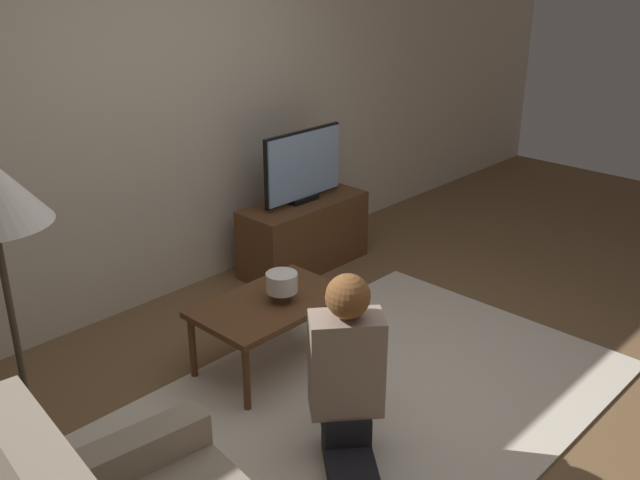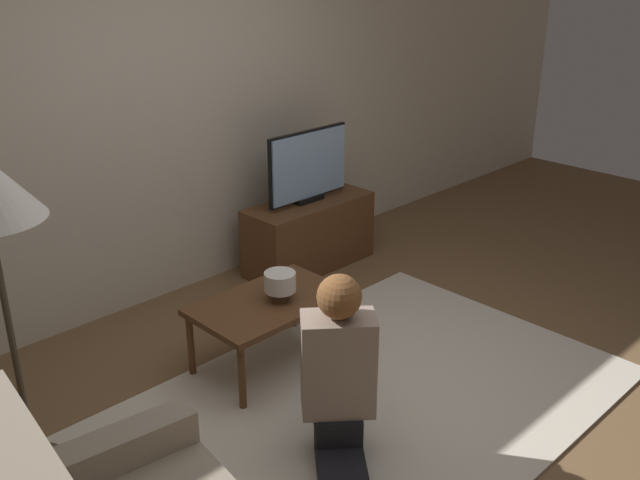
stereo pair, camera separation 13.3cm
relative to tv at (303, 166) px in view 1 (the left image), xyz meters
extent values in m
plane|color=brown|center=(-1.03, -1.53, -0.80)|extent=(10.00, 10.00, 0.00)
cube|color=beige|center=(-1.03, 0.40, 0.50)|extent=(10.00, 0.06, 2.60)
cube|color=beige|center=(-1.03, -1.53, -0.79)|extent=(2.84, 1.88, 0.02)
cube|color=brown|center=(0.00, 0.00, -0.54)|extent=(1.02, 0.41, 0.53)
cube|color=black|center=(0.00, 0.00, -0.25)|extent=(0.25, 0.08, 0.04)
cube|color=black|center=(0.00, 0.00, 0.01)|extent=(0.75, 0.03, 0.51)
cube|color=#8CB2E0|center=(0.00, 0.00, 0.01)|extent=(0.72, 0.04, 0.48)
cube|color=brown|center=(-1.13, -0.86, -0.39)|extent=(0.87, 0.54, 0.04)
cylinder|color=brown|center=(-1.53, -1.09, -0.61)|extent=(0.04, 0.04, 0.39)
cylinder|color=brown|center=(-0.74, -1.09, -0.61)|extent=(0.04, 0.04, 0.39)
cylinder|color=brown|center=(-1.53, -0.63, -0.61)|extent=(0.04, 0.04, 0.39)
cylinder|color=brown|center=(-0.74, -0.63, -0.61)|extent=(0.04, 0.04, 0.39)
cylinder|color=#4C4233|center=(-2.52, -0.74, -0.79)|extent=(0.28, 0.28, 0.03)
cylinder|color=#4C4233|center=(-2.52, -0.74, -0.03)|extent=(0.03, 0.03, 1.48)
cube|color=black|center=(-1.53, -1.81, -0.73)|extent=(0.43, 0.45, 0.11)
cube|color=black|center=(-1.43, -1.69, -0.61)|extent=(0.32, 0.33, 0.14)
cube|color=gray|center=(-1.43, -1.69, -0.29)|extent=(0.39, 0.37, 0.49)
sphere|color=tan|center=(-1.43, -1.69, 0.05)|extent=(0.20, 0.20, 0.20)
sphere|color=brown|center=(-1.44, -1.71, 0.07)|extent=(0.20, 0.20, 0.20)
cube|color=black|center=(-1.19, -1.41, -0.27)|extent=(0.12, 0.12, 0.04)
cylinder|color=gray|center=(-1.19, -1.57, -0.27)|extent=(0.25, 0.27, 0.07)
cylinder|color=gray|center=(-1.35, -1.43, -0.27)|extent=(0.25, 0.27, 0.07)
cylinder|color=#4C3823|center=(-1.08, -0.90, -0.35)|extent=(0.10, 0.10, 0.06)
cylinder|color=silver|center=(-1.08, -0.90, -0.26)|extent=(0.18, 0.18, 0.11)
camera|label=1|loc=(-3.56, -3.54, 1.50)|focal=40.00mm
camera|label=2|loc=(-3.46, -3.63, 1.50)|focal=40.00mm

